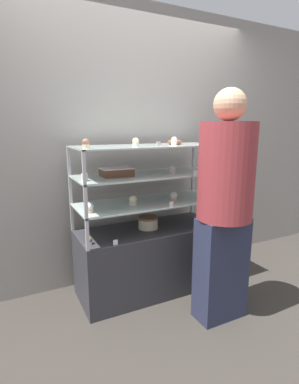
{
  "coord_description": "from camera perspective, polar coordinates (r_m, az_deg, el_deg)",
  "views": [
    {
      "loc": [
        -1.15,
        -2.28,
        1.48
      ],
      "look_at": [
        0.0,
        0.0,
        0.93
      ],
      "focal_mm": 28.0,
      "sensor_mm": 36.0,
      "label": 1
    }
  ],
  "objects": [
    {
      "name": "customer_figure",
      "position": [
        2.29,
        14.1,
        -1.98
      ],
      "size": [
        0.41,
        0.41,
        1.75
      ],
      "color": "#282D47",
      "rests_on": "ground_plane"
    },
    {
      "name": "price_tag_3",
      "position": [
        2.33,
        1.76,
        9.08
      ],
      "size": [
        0.04,
        0.0,
        0.04
      ],
      "color": "white",
      "rests_on": "display_riser_upper"
    },
    {
      "name": "cupcake_8",
      "position": [
        2.83,
        11.21,
        4.64
      ],
      "size": [
        0.05,
        0.05,
        0.07
      ],
      "color": "beige",
      "rests_on": "display_riser_middle"
    },
    {
      "name": "price_tag_1",
      "position": [
        2.46,
        4.19,
        -2.34
      ],
      "size": [
        0.04,
        0.0,
        0.04
      ],
      "color": "white",
      "rests_on": "display_riser_lower"
    },
    {
      "name": "cupcake_12",
      "position": [
        2.83,
        11.1,
        9.67
      ],
      "size": [
        0.05,
        0.05,
        0.07
      ],
      "color": "white",
      "rests_on": "display_riser_upper"
    },
    {
      "name": "display_riser_middle",
      "position": [
        2.59,
        -0.0,
        3.15
      ],
      "size": [
        1.28,
        0.52,
        0.25
      ],
      "color": "#B7B7BC",
      "rests_on": "display_riser_lower"
    },
    {
      "name": "back_wall",
      "position": [
        2.93,
        -3.6,
        8.62
      ],
      "size": [
        8.0,
        0.05,
        2.6
      ],
      "color": "gray",
      "rests_on": "ground_plane"
    },
    {
      "name": "donut_glazed",
      "position": [
        2.72,
        4.82,
        9.44
      ],
      "size": [
        0.13,
        0.13,
        0.04
      ],
      "color": "brown",
      "rests_on": "display_riser_upper"
    },
    {
      "name": "cupcake_6",
      "position": [
        2.29,
        -12.28,
        2.87
      ],
      "size": [
        0.05,
        0.05,
        0.07
      ],
      "color": "beige",
      "rests_on": "display_riser_middle"
    },
    {
      "name": "display_riser_lower",
      "position": [
        2.64,
        -0.0,
        -2.11
      ],
      "size": [
        1.28,
        0.52,
        0.25
      ],
      "color": "#B7B7BC",
      "rests_on": "display_base"
    },
    {
      "name": "cupcake_11",
      "position": [
        2.61,
        4.72,
        9.66
      ],
      "size": [
        0.05,
        0.05,
        0.07
      ],
      "color": "beige",
      "rests_on": "display_riser_upper"
    },
    {
      "name": "price_tag_0",
      "position": [
        2.34,
        -6.51,
        -9.54
      ],
      "size": [
        0.04,
        0.0,
        0.04
      ],
      "color": "white",
      "rests_on": "display_base"
    },
    {
      "name": "cupcake_10",
      "position": [
        2.36,
        -2.65,
        9.41
      ],
      "size": [
        0.05,
        0.05,
        0.07
      ],
      "color": "beige",
      "rests_on": "display_riser_upper"
    },
    {
      "name": "layer_cake_centerpiece",
      "position": [
        2.68,
        -0.25,
        -5.85
      ],
      "size": [
        0.18,
        0.18,
        0.11
      ],
      "color": "beige",
      "rests_on": "display_base"
    },
    {
      "name": "cupcake_5",
      "position": [
        2.85,
        11.66,
        -0.22
      ],
      "size": [
        0.07,
        0.07,
        0.08
      ],
      "color": "white",
      "rests_on": "display_riser_lower"
    },
    {
      "name": "cupcake_4",
      "position": [
        2.66,
        4.62,
        -0.88
      ],
      "size": [
        0.07,
        0.07,
        0.08
      ],
      "color": "#CCB28C",
      "rests_on": "display_riser_lower"
    },
    {
      "name": "sheet_cake_frosted",
      "position": [
        2.48,
        -6.28,
        3.83
      ],
      "size": [
        0.26,
        0.17,
        0.07
      ],
      "color": "brown",
      "rests_on": "display_riser_middle"
    },
    {
      "name": "ground_plane",
      "position": [
        2.96,
        -0.0,
        -17.89
      ],
      "size": [
        20.0,
        20.0,
        0.0
      ],
      "primitive_type": "plane",
      "color": "#38332D"
    },
    {
      "name": "cupcake_3",
      "position": [
        2.51,
        -3.17,
        -1.65
      ],
      "size": [
        0.07,
        0.07,
        0.08
      ],
      "color": "beige",
      "rests_on": "display_riser_lower"
    },
    {
      "name": "price_tag_2",
      "position": [
        2.54,
        8.75,
        3.64
      ],
      "size": [
        0.04,
        0.0,
        0.04
      ],
      "color": "white",
      "rests_on": "display_riser_middle"
    },
    {
      "name": "display_base",
      "position": [
        2.82,
        -0.0,
        -12.62
      ],
      "size": [
        1.28,
        0.52,
        0.6
      ],
      "color": "#333338",
      "rests_on": "ground_plane"
    },
    {
      "name": "cupcake_7",
      "position": [
        2.63,
        4.37,
        4.3
      ],
      "size": [
        0.05,
        0.05,
        0.07
      ],
      "color": "white",
      "rests_on": "display_riser_middle"
    },
    {
      "name": "cupcake_9",
      "position": [
        2.24,
        -12.05,
        9.01
      ],
      "size": [
        0.05,
        0.05,
        0.07
      ],
      "color": "#CCB28C",
      "rests_on": "display_riser_upper"
    },
    {
      "name": "cupcake_0",
      "position": [
        2.39,
        -11.43,
        -9.08
      ],
      "size": [
        0.05,
        0.05,
        0.06
      ],
      "color": "white",
      "rests_on": "display_base"
    },
    {
      "name": "cupcake_1",
      "position": [
        2.9,
        11.4,
        -5.19
      ],
      "size": [
        0.05,
        0.05,
        0.06
      ],
      "color": "beige",
      "rests_on": "display_base"
    },
    {
      "name": "display_riser_upper",
      "position": [
        2.56,
        -0.0,
        8.58
      ],
      "size": [
        1.28,
        0.52,
        0.25
      ],
      "color": "#B7B7BC",
      "rests_on": "display_riser_middle"
    },
    {
      "name": "cupcake_2",
      "position": [
        2.33,
        -11.35,
        -2.97
      ],
      "size": [
        0.07,
        0.07,
        0.08
      ],
      "color": "#CCB28C",
      "rests_on": "display_riser_lower"
    }
  ]
}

